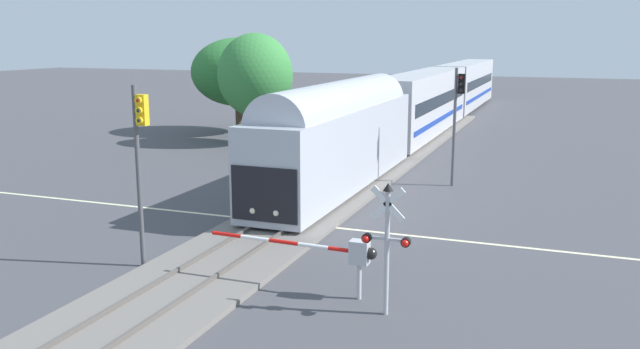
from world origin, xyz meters
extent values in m
plane|color=#47474C|center=(0.00, 0.00, 0.00)|extent=(220.00, 220.00, 0.00)
cube|color=beige|center=(0.00, 0.00, 0.00)|extent=(44.00, 0.20, 0.01)
cube|color=slate|center=(0.00, 0.00, 0.09)|extent=(4.40, 80.00, 0.18)
cube|color=#56514C|center=(-0.72, 0.00, 0.25)|extent=(0.10, 80.00, 0.14)
cube|color=#56514C|center=(0.72, 0.00, 0.25)|extent=(0.10, 80.00, 0.14)
cube|color=#B2B7C1|center=(0.00, 6.48, 2.27)|extent=(3.00, 17.23, 3.90)
cube|color=black|center=(0.00, -2.15, 1.69)|extent=(2.76, 0.08, 2.15)
cylinder|color=#B2B7C1|center=(0.00, 6.48, 4.10)|extent=(2.76, 15.51, 2.76)
sphere|color=#F4F2CC|center=(-0.50, -2.16, 1.00)|extent=(0.24, 0.24, 0.24)
sphere|color=#F4F2CC|center=(0.50, -2.16, 1.00)|extent=(0.24, 0.24, 0.24)
cube|color=silver|center=(0.00, 26.49, 2.62)|extent=(3.00, 20.99, 4.60)
cube|color=black|center=(1.51, 26.49, 2.92)|extent=(0.04, 18.89, 0.90)
cube|color=#193899|center=(1.52, 26.49, 1.47)|extent=(0.04, 19.31, 0.36)
cube|color=silver|center=(0.00, 48.38, 2.62)|extent=(3.00, 20.99, 4.60)
cube|color=black|center=(1.51, 48.38, 2.92)|extent=(0.04, 18.89, 0.90)
cube|color=#193899|center=(1.52, 48.38, 1.47)|extent=(0.04, 19.31, 0.36)
cylinder|color=#B7B7BC|center=(5.30, -6.83, 0.55)|extent=(0.14, 0.14, 1.10)
cube|color=#B7B7BC|center=(5.30, -6.83, 1.45)|extent=(0.56, 0.40, 0.70)
sphere|color=black|center=(5.65, -6.83, 1.45)|extent=(0.36, 0.36, 0.36)
cylinder|color=red|center=(4.82, -6.83, 1.46)|extent=(0.97, 0.12, 0.14)
cylinder|color=white|center=(3.85, -6.83, 1.47)|extent=(0.97, 0.12, 0.14)
cylinder|color=red|center=(2.89, -6.83, 1.49)|extent=(0.97, 0.12, 0.14)
cylinder|color=white|center=(1.92, -6.83, 1.50)|extent=(0.97, 0.12, 0.14)
cylinder|color=red|center=(0.95, -6.83, 1.52)|extent=(0.97, 0.12, 0.14)
sphere|color=red|center=(0.47, -6.83, 1.53)|extent=(0.14, 0.14, 0.14)
cylinder|color=#B2B2B7|center=(6.33, -7.63, 1.77)|extent=(0.14, 0.14, 3.54)
cube|color=white|center=(6.33, -7.65, 3.19)|extent=(0.98, 0.05, 0.98)
cube|color=white|center=(6.33, -7.65, 3.19)|extent=(0.98, 0.05, 0.98)
cube|color=#B2B2B7|center=(6.33, -7.63, 2.20)|extent=(1.10, 0.08, 0.08)
cylinder|color=black|center=(5.78, -7.73, 2.20)|extent=(0.26, 0.18, 0.26)
cylinder|color=black|center=(6.88, -7.73, 2.20)|extent=(0.26, 0.18, 0.26)
sphere|color=red|center=(5.78, -7.83, 2.20)|extent=(0.20, 0.20, 0.20)
sphere|color=red|center=(6.88, -7.83, 2.20)|extent=(0.20, 0.20, 0.20)
cone|color=black|center=(6.33, -7.63, 3.66)|extent=(0.28, 0.28, 0.22)
cylinder|color=#4C4C51|center=(-2.40, -6.66, 3.06)|extent=(0.16, 0.16, 6.11)
cube|color=gold|center=(-2.12, -6.66, 5.31)|extent=(0.34, 0.26, 1.00)
sphere|color=red|center=(-2.12, -6.81, 5.63)|extent=(0.20, 0.20, 0.20)
cylinder|color=gold|center=(-2.12, -6.84, 5.63)|extent=(0.24, 0.10, 0.24)
sphere|color=#262626|center=(-2.12, -6.81, 5.31)|extent=(0.20, 0.20, 0.20)
cylinder|color=gold|center=(-2.12, -6.84, 5.31)|extent=(0.24, 0.10, 0.24)
sphere|color=#262626|center=(-2.12, -6.81, 4.99)|extent=(0.20, 0.20, 0.20)
cylinder|color=gold|center=(-2.12, -6.84, 4.99)|extent=(0.24, 0.10, 0.24)
cylinder|color=#4C4C51|center=(5.24, 9.52, 3.05)|extent=(0.16, 0.16, 6.09)
cube|color=black|center=(5.52, 9.52, 5.29)|extent=(0.34, 0.26, 1.00)
sphere|color=red|center=(5.52, 9.37, 5.61)|extent=(0.20, 0.20, 0.20)
cylinder|color=black|center=(5.52, 9.34, 5.61)|extent=(0.24, 0.10, 0.24)
sphere|color=#262626|center=(5.52, 9.37, 5.29)|extent=(0.20, 0.20, 0.20)
cylinder|color=black|center=(5.52, 9.34, 5.29)|extent=(0.24, 0.10, 0.24)
sphere|color=#262626|center=(5.52, 9.37, 4.97)|extent=(0.20, 0.20, 0.20)
cylinder|color=black|center=(5.52, 9.34, 4.97)|extent=(0.24, 0.10, 0.24)
cylinder|color=brown|center=(-10.22, 18.03, 1.39)|extent=(0.49, 0.49, 2.79)
ellipsoid|color=#38843D|center=(-10.22, 18.03, 4.97)|extent=(5.31, 5.31, 5.83)
cylinder|color=#4C3828|center=(-14.17, 22.99, 1.43)|extent=(0.58, 0.58, 2.86)
ellipsoid|color=#2D7533|center=(-14.17, 22.99, 4.88)|extent=(7.39, 7.39, 5.37)
camera|label=1|loc=(10.82, -24.69, 7.64)|focal=37.51mm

